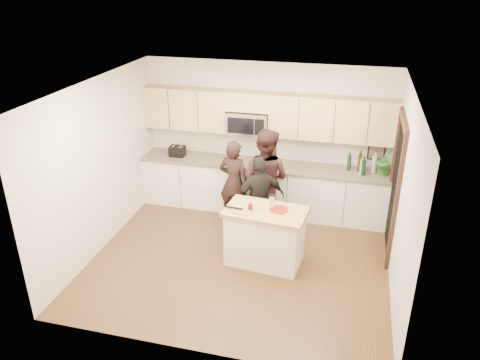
% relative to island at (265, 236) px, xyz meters
% --- Properties ---
extents(floor, '(4.50, 4.50, 0.00)m').
position_rel_island_xyz_m(floor, '(-0.38, -0.04, -0.45)').
color(floor, brown).
rests_on(floor, ground).
extents(room_shell, '(4.52, 4.02, 2.71)m').
position_rel_island_xyz_m(room_shell, '(-0.38, -0.04, 1.28)').
color(room_shell, beige).
rests_on(room_shell, ground).
extents(back_cabinetry, '(4.50, 0.66, 0.94)m').
position_rel_island_xyz_m(back_cabinetry, '(-0.38, 1.65, 0.02)').
color(back_cabinetry, white).
rests_on(back_cabinetry, ground).
extents(upper_cabinetry, '(4.50, 0.33, 0.75)m').
position_rel_island_xyz_m(upper_cabinetry, '(-0.35, 1.80, 1.39)').
color(upper_cabinetry, tan).
rests_on(upper_cabinetry, ground).
extents(microwave, '(0.76, 0.41, 0.40)m').
position_rel_island_xyz_m(microwave, '(-0.69, 1.76, 1.20)').
color(microwave, silver).
rests_on(microwave, ground).
extents(doorway, '(0.06, 1.25, 2.20)m').
position_rel_island_xyz_m(doorway, '(1.85, 0.86, 0.70)').
color(doorway, black).
rests_on(doorway, ground).
extents(framed_picture, '(0.30, 0.03, 0.38)m').
position_rel_island_xyz_m(framed_picture, '(1.57, 1.95, 0.83)').
color(framed_picture, black).
rests_on(framed_picture, ground).
extents(dish_towel, '(0.34, 0.60, 0.48)m').
position_rel_island_xyz_m(dish_towel, '(-1.33, 1.47, 0.35)').
color(dish_towel, white).
rests_on(dish_towel, ground).
extents(island, '(1.27, 0.82, 0.90)m').
position_rel_island_xyz_m(island, '(0.00, 0.00, 0.00)').
color(island, white).
rests_on(island, ground).
extents(red_plate, '(0.28, 0.28, 0.02)m').
position_rel_island_xyz_m(red_plate, '(0.19, 0.06, 0.45)').
color(red_plate, maroon).
rests_on(red_plate, island).
extents(box_grater, '(0.10, 0.06, 0.22)m').
position_rel_island_xyz_m(box_grater, '(0.09, 0.05, 0.58)').
color(box_grater, silver).
rests_on(box_grater, red_plate).
extents(drink_glass, '(0.07, 0.07, 0.11)m').
position_rel_island_xyz_m(drink_glass, '(-0.22, -0.07, 0.50)').
color(drink_glass, maroon).
rests_on(drink_glass, island).
extents(cutting_board, '(0.29, 0.21, 0.02)m').
position_rel_island_xyz_m(cutting_board, '(-0.33, -0.14, 0.46)').
color(cutting_board, '#B4844B').
rests_on(cutting_board, island).
extents(tongs, '(0.28, 0.05, 0.02)m').
position_rel_island_xyz_m(tongs, '(-0.46, -0.10, 0.48)').
color(tongs, black).
rests_on(tongs, cutting_board).
extents(knife, '(0.20, 0.04, 0.01)m').
position_rel_island_xyz_m(knife, '(-0.39, -0.15, 0.47)').
color(knife, silver).
rests_on(knife, cutting_board).
extents(toaster, '(0.28, 0.21, 0.20)m').
position_rel_island_xyz_m(toaster, '(-2.01, 1.63, 0.58)').
color(toaster, black).
rests_on(toaster, back_cabinetry).
extents(bottle_cluster, '(0.50, 0.24, 0.38)m').
position_rel_island_xyz_m(bottle_cluster, '(1.37, 1.68, 0.66)').
color(bottle_cluster, black).
rests_on(bottle_cluster, back_cabinetry).
extents(orchid, '(0.38, 0.39, 0.55)m').
position_rel_island_xyz_m(orchid, '(1.72, 1.68, 0.76)').
color(orchid, '#326D2B').
rests_on(orchid, back_cabinetry).
extents(woman_left, '(0.62, 0.48, 1.53)m').
position_rel_island_xyz_m(woman_left, '(-0.78, 1.09, 0.31)').
color(woman_left, black).
rests_on(woman_left, ground).
extents(woman_center, '(1.01, 0.88, 1.79)m').
position_rel_island_xyz_m(woman_center, '(-0.23, 1.09, 0.44)').
color(woman_center, '#311818').
rests_on(woman_center, ground).
extents(woman_right, '(0.93, 0.77, 1.48)m').
position_rel_island_xyz_m(woman_right, '(-0.23, 0.64, 0.29)').
color(woman_right, black).
rests_on(woman_right, ground).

